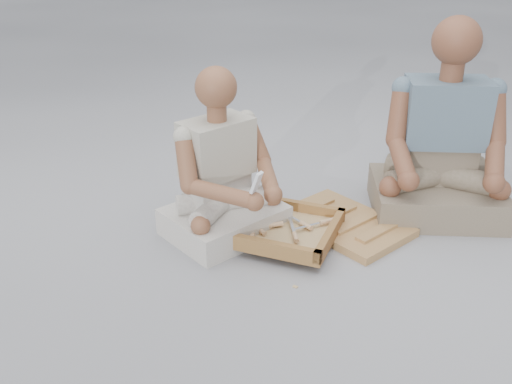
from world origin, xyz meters
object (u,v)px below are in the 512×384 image
Objects in this scene: tool_tray at (276,228)px; carved_panel at (345,223)px; companion at (441,152)px; craftsman at (223,181)px.

carved_panel is at bearing 56.31° from tool_tray.
companion is (0.48, 0.73, 0.26)m from tool_tray.
craftsman is 0.82× the size of companion.
companion is (0.28, 0.43, 0.30)m from carved_panel.
craftsman reaches higher than carved_panel.
craftsman is 1.09m from companion.
tool_tray is at bearing 123.49° from craftsman.
tool_tray is 0.91m from companion.
tool_tray is at bearing -123.69° from carved_panel.
carved_panel is at bearing 23.64° from companion.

